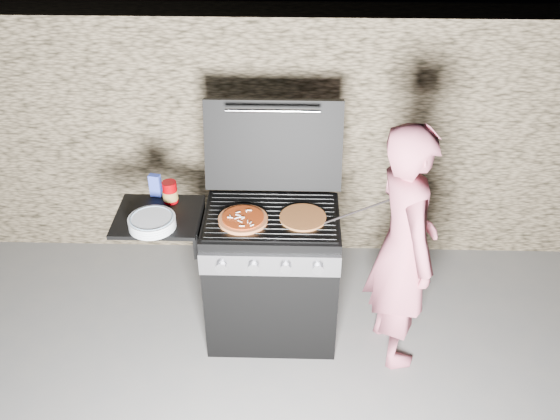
{
  "coord_description": "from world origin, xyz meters",
  "views": [
    {
      "loc": [
        0.13,
        -2.99,
        3.0
      ],
      "look_at": [
        0.05,
        0.0,
        0.95
      ],
      "focal_mm": 40.0,
      "sensor_mm": 36.0,
      "label": 1
    }
  ],
  "objects_px": {
    "gas_grill": "(232,274)",
    "person": "(403,248)",
    "pizza_topped": "(243,219)",
    "sauce_jar": "(170,192)"
  },
  "relations": [
    {
      "from": "person",
      "to": "pizza_topped",
      "type": "bearing_deg",
      "value": 72.11
    },
    {
      "from": "gas_grill",
      "to": "pizza_topped",
      "type": "distance_m",
      "value": 0.48
    },
    {
      "from": "pizza_topped",
      "to": "person",
      "type": "height_order",
      "value": "person"
    },
    {
      "from": "gas_grill",
      "to": "sauce_jar",
      "type": "xyz_separation_m",
      "value": [
        -0.37,
        0.14,
        0.52
      ]
    },
    {
      "from": "gas_grill",
      "to": "person",
      "type": "height_order",
      "value": "person"
    },
    {
      "from": "pizza_topped",
      "to": "person",
      "type": "distance_m",
      "value": 0.94
    },
    {
      "from": "person",
      "to": "sauce_jar",
      "type": "bearing_deg",
      "value": 65.35
    },
    {
      "from": "pizza_topped",
      "to": "person",
      "type": "bearing_deg",
      "value": -4.82
    },
    {
      "from": "gas_grill",
      "to": "pizza_topped",
      "type": "relative_size",
      "value": 4.67
    },
    {
      "from": "gas_grill",
      "to": "person",
      "type": "bearing_deg",
      "value": -7.81
    }
  ]
}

